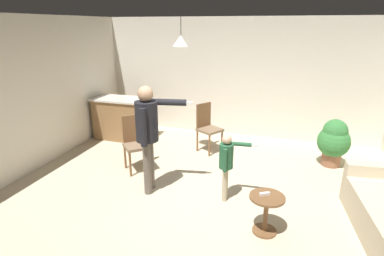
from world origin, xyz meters
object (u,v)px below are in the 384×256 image
at_px(kitchen_counter, 122,118).
at_px(potted_plant_corner, 334,141).
at_px(person_adult, 148,128).
at_px(dining_chair_near_wall, 135,141).
at_px(side_table_by_couch, 266,210).
at_px(person_child, 227,160).
at_px(dining_chair_by_counter, 207,126).
at_px(spare_remote_on_table, 265,194).

relative_size(kitchen_counter, potted_plant_corner, 1.40).
xyz_separation_m(person_adult, dining_chair_near_wall, (-0.57, 0.64, -0.50)).
distance_m(kitchen_counter, potted_plant_corner, 4.48).
height_order(side_table_by_couch, person_child, person_child).
bearing_deg(dining_chair_by_counter, kitchen_counter, -62.69).
distance_m(kitchen_counter, person_adult, 2.65).
xyz_separation_m(side_table_by_couch, person_child, (-0.64, 0.64, 0.32)).
bearing_deg(person_child, person_adult, -89.74).
bearing_deg(side_table_by_couch, dining_chair_by_counter, 119.94).
xyz_separation_m(person_adult, dining_chair_by_counter, (0.44, 1.88, -0.50)).
distance_m(person_child, dining_chair_near_wall, 1.85).
bearing_deg(dining_chair_near_wall, kitchen_counter, -95.74).
bearing_deg(dining_chair_near_wall, dining_chair_by_counter, -172.39).
height_order(person_child, potted_plant_corner, person_child).
distance_m(person_child, spare_remote_on_table, 0.87).
height_order(kitchen_counter, spare_remote_on_table, kitchen_counter).
bearing_deg(person_adult, potted_plant_corner, 112.76).
xyz_separation_m(person_child, dining_chair_near_wall, (-1.77, 0.54, -0.10)).
xyz_separation_m(side_table_by_couch, potted_plant_corner, (1.03, 2.40, 0.17)).
distance_m(person_adult, spare_remote_on_table, 1.94).
bearing_deg(spare_remote_on_table, dining_chair_near_wall, 153.84).
bearing_deg(person_child, potted_plant_corner, 132.09).
relative_size(side_table_by_couch, dining_chair_by_counter, 0.52).
xyz_separation_m(kitchen_counter, person_adult, (1.62, -2.03, 0.57)).
bearing_deg(spare_remote_on_table, dining_chair_by_counter, 119.49).
distance_m(kitchen_counter, person_child, 3.41).
bearing_deg(kitchen_counter, side_table_by_couch, -36.59).
bearing_deg(dining_chair_near_wall, potted_plant_corner, 156.72).
relative_size(person_child, dining_chair_near_wall, 1.04).
bearing_deg(potted_plant_corner, kitchen_counter, 177.97).
xyz_separation_m(dining_chair_by_counter, spare_remote_on_table, (1.36, -2.40, -0.01)).
distance_m(kitchen_counter, spare_remote_on_table, 4.26).
height_order(person_child, dining_chair_by_counter, person_child).
relative_size(side_table_by_couch, spare_remote_on_table, 4.00).
xyz_separation_m(side_table_by_couch, dining_chair_by_counter, (-1.39, 2.41, 0.22)).
relative_size(side_table_by_couch, person_child, 0.50).
height_order(potted_plant_corner, spare_remote_on_table, potted_plant_corner).
height_order(side_table_by_couch, dining_chair_by_counter, dining_chair_by_counter).
height_order(kitchen_counter, potted_plant_corner, kitchen_counter).
bearing_deg(dining_chair_near_wall, person_child, 120.04).
relative_size(kitchen_counter, dining_chair_near_wall, 1.26).
bearing_deg(kitchen_counter, person_child, -34.36).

